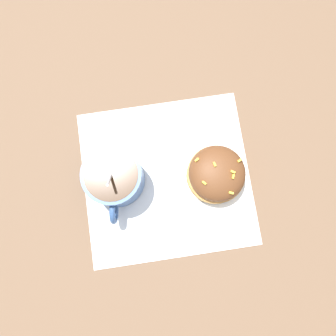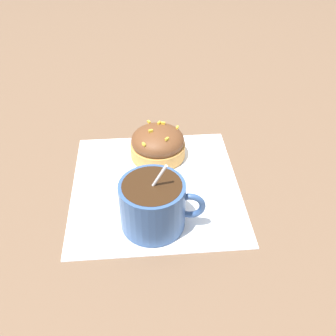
% 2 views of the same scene
% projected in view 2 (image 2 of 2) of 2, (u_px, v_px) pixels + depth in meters
% --- Properties ---
extents(ground_plane, '(3.00, 3.00, 0.00)m').
position_uv_depth(ground_plane, '(156.00, 187.00, 0.63)').
color(ground_plane, brown).
extents(paper_napkin, '(0.29, 0.27, 0.00)m').
position_uv_depth(paper_napkin, '(156.00, 186.00, 0.63)').
color(paper_napkin, white).
rests_on(paper_napkin, ground_plane).
extents(coffee_cup, '(0.09, 0.12, 0.11)m').
position_uv_depth(coffee_cup, '(153.00, 203.00, 0.54)').
color(coffee_cup, '#335184').
rests_on(coffee_cup, paper_napkin).
extents(frosted_pastry, '(0.10, 0.10, 0.06)m').
position_uv_depth(frosted_pastry, '(158.00, 144.00, 0.68)').
color(frosted_pastry, '#D19347').
rests_on(frosted_pastry, paper_napkin).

